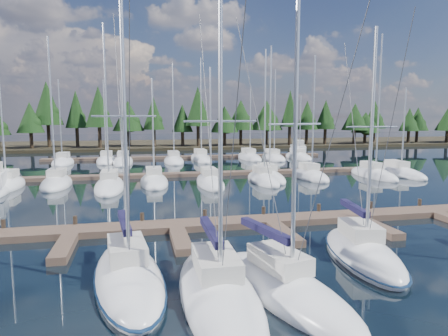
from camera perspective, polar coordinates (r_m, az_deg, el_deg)
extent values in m
plane|color=black|center=(37.58, 0.52, -3.23)|extent=(260.00, 260.00, 0.00)
cube|color=black|center=(96.60, -7.34, 3.37)|extent=(220.00, 30.00, 0.60)
cube|color=brown|center=(26.24, 6.33, -7.49)|extent=(44.00, 2.00, 0.40)
cube|color=brown|center=(22.41, -21.93, -10.59)|extent=(0.90, 4.00, 0.40)
cube|color=brown|center=(22.18, -6.22, -10.28)|extent=(0.90, 4.00, 0.40)
cube|color=brown|center=(23.52, 8.68, -9.28)|extent=(0.90, 4.00, 0.40)
cube|color=brown|center=(26.21, 21.16, -7.97)|extent=(0.90, 4.00, 0.40)
cylinder|color=#32261C|center=(27.03, -28.97, -7.39)|extent=(0.26, 0.26, 0.90)
cylinder|color=#32261C|center=(26.14, -20.48, -7.41)|extent=(0.26, 0.26, 0.90)
cylinder|color=#32261C|center=(25.85, -11.61, -7.25)|extent=(0.26, 0.26, 0.90)
cylinder|color=#32261C|center=(26.18, -2.76, -6.92)|extent=(0.26, 0.26, 0.90)
cylinder|color=#32261C|center=(27.10, 5.67, -6.46)|extent=(0.26, 0.26, 0.90)
cylinder|color=#32261C|center=(28.55, 13.37, -5.91)|extent=(0.26, 0.26, 0.90)
cylinder|color=#32261C|center=(30.47, 20.21, -5.33)|extent=(0.26, 0.26, 0.90)
cylinder|color=#32261C|center=(32.76, 26.15, -4.77)|extent=(0.26, 0.26, 0.90)
cube|color=brown|center=(47.22, -2.15, -0.81)|extent=(50.00, 1.80, 0.40)
cube|color=brown|center=(66.87, -5.14, 1.57)|extent=(46.00, 1.80, 0.40)
ellipsoid|color=silver|center=(17.68, -13.45, -15.30)|extent=(3.62, 8.90, 1.90)
cube|color=beige|center=(17.66, -13.70, -11.17)|extent=(1.78, 2.91, 0.70)
cylinder|color=silver|center=(15.92, -13.99, 5.27)|extent=(0.18, 0.18, 10.76)
cylinder|color=silver|center=(18.44, -14.04, -7.96)|extent=(0.53, 3.80, 0.12)
cube|color=black|center=(18.40, -14.05, -7.51)|extent=(0.74, 3.65, 0.30)
cylinder|color=silver|center=(15.91, -14.05, 7.20)|extent=(2.42, 0.33, 0.07)
cylinder|color=#3F3F44|center=(14.07, -13.37, 4.43)|extent=(0.43, 3.73, 11.07)
cylinder|color=#3F3F44|center=(18.21, -14.54, 5.01)|extent=(0.53, 4.59, 11.07)
ellipsoid|color=#0B1F3B|center=(17.65, -13.46, -15.09)|extent=(3.76, 9.25, 0.18)
ellipsoid|color=silver|center=(15.81, -0.82, -17.92)|extent=(2.92, 9.24, 1.90)
cube|color=beige|center=(15.76, -1.15, -13.27)|extent=(1.59, 2.96, 0.70)
cylinder|color=silver|center=(13.86, -0.51, 4.55)|extent=(0.16, 0.16, 10.44)
cylinder|color=silver|center=(16.55, -1.86, -9.51)|extent=(0.16, 4.05, 0.12)
cube|color=black|center=(16.50, -1.87, -9.01)|extent=(0.39, 3.87, 0.30)
cylinder|color=silver|center=(13.84, -0.51, 6.70)|extent=(2.55, 0.10, 0.07)
cylinder|color=#3F3F44|center=(11.93, 1.32, 3.37)|extent=(0.07, 3.99, 10.75)
cylinder|color=#3F3F44|center=(16.26, -2.17, 4.43)|extent=(0.08, 4.91, 10.75)
ellipsoid|color=silver|center=(16.33, 8.70, -17.15)|extent=(4.53, 8.83, 1.90)
cube|color=beige|center=(16.20, 7.90, -12.76)|extent=(2.01, 2.97, 0.70)
cylinder|color=silver|center=(14.55, 10.12, 4.18)|extent=(0.19, 0.19, 10.24)
cylinder|color=silver|center=(16.76, 5.95, -9.33)|extent=(1.04, 3.64, 0.12)
cube|color=black|center=(16.72, 5.96, -8.83)|extent=(1.23, 3.53, 0.30)
cylinder|color=silver|center=(14.53, 10.17, 6.19)|extent=(2.20, 0.63, 0.07)
cylinder|color=#3F3F44|center=(13.15, 14.85, 3.06)|extent=(0.94, 3.56, 10.55)
cylinder|color=#3F3F44|center=(16.41, 5.41, 4.08)|extent=(1.15, 4.38, 10.56)
ellipsoid|color=silver|center=(21.04, 19.16, -11.78)|extent=(3.79, 7.88, 1.90)
cube|color=beige|center=(21.02, 18.91, -8.36)|extent=(1.81, 2.62, 0.70)
cylinder|color=silver|center=(19.60, 20.29, 4.09)|extent=(0.18, 0.18, 9.88)
cylinder|color=silver|center=(21.66, 18.09, -5.82)|extent=(0.64, 3.31, 0.12)
cube|color=black|center=(21.62, 18.11, -5.44)|extent=(0.84, 3.19, 0.30)
cylinder|color=silver|center=(19.59, 20.36, 5.54)|extent=(2.36, 0.44, 0.07)
cylinder|color=#3F3F44|center=(18.14, 22.31, 3.30)|extent=(0.54, 3.25, 10.19)
cylinder|color=#3F3F44|center=(21.46, 18.15, 4.03)|extent=(0.66, 3.99, 10.19)
ellipsoid|color=#0B1F3B|center=(21.02, 19.17, -11.60)|extent=(3.94, 8.20, 0.18)
ellipsoid|color=silver|center=(44.29, -28.50, -2.32)|extent=(2.60, 7.47, 1.90)
cube|color=beige|center=(44.48, -28.46, -0.71)|extent=(1.43, 2.39, 0.70)
cylinder|color=silver|center=(43.42, -29.22, 7.10)|extent=(0.16, 0.16, 12.83)
ellipsoid|color=silver|center=(43.24, -22.81, -2.21)|extent=(2.77, 7.55, 1.90)
cube|color=beige|center=(43.44, -22.80, -0.57)|extent=(1.52, 2.42, 0.70)
cylinder|color=silver|center=(42.35, -23.42, 7.87)|extent=(0.16, 0.16, 13.46)
ellipsoid|color=silver|center=(39.99, -16.04, -2.66)|extent=(2.76, 9.36, 1.90)
cube|color=beige|center=(40.27, -16.06, -0.86)|extent=(1.52, 3.00, 0.70)
cylinder|color=silver|center=(38.97, -16.51, 8.92)|extent=(0.16, 0.16, 14.34)
ellipsoid|color=silver|center=(41.65, -9.95, -2.09)|extent=(2.82, 7.97, 1.90)
cube|color=beige|center=(41.87, -10.01, -0.38)|extent=(1.55, 2.55, 0.70)
cylinder|color=silver|center=(40.72, -10.11, 5.74)|extent=(0.16, 0.16, 9.68)
ellipsoid|color=silver|center=(40.55, -2.01, -2.24)|extent=(2.52, 8.57, 1.90)
cube|color=beige|center=(40.79, -2.13, -0.48)|extent=(1.38, 2.74, 0.70)
cylinder|color=silver|center=(39.57, -1.94, 6.53)|extent=(0.16, 0.16, 10.67)
ellipsoid|color=silver|center=(42.46, 5.59, -1.83)|extent=(2.46, 8.04, 1.90)
cube|color=beige|center=(42.67, 5.44, -0.16)|extent=(1.35, 2.57, 0.70)
cylinder|color=silver|center=(41.54, 5.88, 7.90)|extent=(0.16, 0.16, 12.66)
ellipsoid|color=silver|center=(44.61, 6.33, -1.40)|extent=(2.69, 8.62, 1.90)
cube|color=beige|center=(44.85, 6.18, 0.20)|extent=(1.48, 2.76, 0.70)
cylinder|color=silver|center=(43.70, 6.65, 8.31)|extent=(0.16, 0.16, 13.35)
ellipsoid|color=silver|center=(46.00, 12.22, -1.26)|extent=(2.81, 7.58, 1.90)
cube|color=beige|center=(46.18, 12.07, 0.28)|extent=(1.55, 2.42, 0.70)
cylinder|color=silver|center=(45.16, 12.67, 7.62)|extent=(0.16, 0.16, 12.51)
ellipsoid|color=silver|center=(49.14, 20.54, -1.02)|extent=(2.43, 8.84, 1.90)
cube|color=beige|center=(49.35, 20.32, 0.43)|extent=(1.34, 2.83, 0.70)
cylinder|color=silver|center=(48.32, 21.27, 8.70)|extent=(0.16, 0.16, 14.91)
ellipsoid|color=silver|center=(51.69, 23.67, -0.78)|extent=(2.60, 9.42, 1.90)
cube|color=beige|center=(51.93, 23.44, 0.60)|extent=(1.43, 3.01, 0.70)
cylinder|color=silver|center=(50.89, 24.30, 5.24)|extent=(0.16, 0.16, 9.20)
ellipsoid|color=silver|center=(62.86, -22.02, 0.64)|extent=(2.89, 7.81, 1.90)
cube|color=beige|center=(63.12, -22.01, 1.77)|extent=(1.59, 2.50, 0.70)
cylinder|color=silver|center=(62.11, -22.37, 6.50)|extent=(0.16, 0.16, 11.15)
ellipsoid|color=silver|center=(63.26, -16.44, 0.92)|extent=(2.92, 8.58, 1.90)
cube|color=beige|center=(63.57, -16.45, 2.04)|extent=(1.61, 2.75, 0.70)
cylinder|color=silver|center=(62.48, -16.69, 6.84)|extent=(0.16, 0.16, 11.36)
ellipsoid|color=silver|center=(61.73, -14.22, 0.84)|extent=(2.89, 11.48, 1.90)
cube|color=beige|center=(62.18, -14.24, 2.00)|extent=(1.59, 3.67, 0.70)
cylinder|color=silver|center=(60.78, -14.43, 6.84)|extent=(0.16, 0.16, 11.22)
ellipsoid|color=silver|center=(60.98, -7.18, 0.93)|extent=(2.88, 8.95, 1.90)
cube|color=beige|center=(61.30, -7.23, 2.09)|extent=(1.58, 2.86, 0.70)
cylinder|color=silver|center=(60.17, -7.26, 8.19)|extent=(0.16, 0.16, 13.70)
ellipsoid|color=silver|center=(64.13, -3.31, 1.29)|extent=(2.90, 11.62, 1.90)
cube|color=beige|center=(64.58, -3.40, 2.40)|extent=(1.59, 3.72, 0.70)
cylinder|color=silver|center=(63.22, -3.29, 8.75)|extent=(0.16, 0.16, 14.92)
ellipsoid|color=silver|center=(65.86, 3.63, 1.45)|extent=(2.99, 10.06, 1.90)
cube|color=beige|center=(66.23, 3.52, 2.53)|extent=(1.64, 3.22, 0.70)
cylinder|color=silver|center=(65.03, 3.79, 6.90)|extent=(0.16, 0.16, 10.82)
ellipsoid|color=silver|center=(65.09, 7.05, 1.34)|extent=(2.99, 8.03, 1.90)
cube|color=beige|center=(65.36, 6.95, 2.42)|extent=(1.64, 2.57, 0.70)
cylinder|color=silver|center=(64.37, 7.27, 7.93)|extent=(0.16, 0.16, 13.25)
ellipsoid|color=silver|center=(67.36, 10.57, 1.47)|extent=(2.75, 9.38, 1.90)
cube|color=beige|center=(67.68, 10.44, 2.52)|extent=(1.51, 3.00, 0.70)
cylinder|color=silver|center=(66.60, 10.84, 6.15)|extent=(0.16, 0.16, 9.33)
ellipsoid|color=silver|center=(69.34, 10.49, 1.60)|extent=(6.30, 10.17, 1.93)
cube|color=silver|center=(69.22, 10.52, 2.66)|extent=(4.07, 5.81, 1.29)
cube|color=beige|center=(68.67, 10.56, 3.52)|extent=(2.81, 3.78, 0.96)
cylinder|color=silver|center=(70.07, 10.51, 4.12)|extent=(0.10, 0.10, 1.72)
ellipsoid|color=black|center=(93.58, -29.35, 4.99)|extent=(3.03, 3.03, 3.03)
cylinder|color=black|center=(88.86, -25.81, 3.56)|extent=(0.70, 0.70, 3.13)
cone|color=black|center=(88.73, -25.97, 6.53)|extent=(5.23, 5.23, 6.09)
ellipsoid|color=black|center=(88.63, -25.61, 5.65)|extent=(3.14, 3.14, 3.14)
cylinder|color=black|center=(91.30, -23.75, 4.22)|extent=(0.70, 0.70, 4.62)
cone|color=black|center=(91.26, -23.97, 8.48)|extent=(6.19, 6.19, 8.98)
ellipsoid|color=black|center=(91.12, -23.59, 7.21)|extent=(3.71, 3.71, 3.71)
cylinder|color=black|center=(89.52, -20.22, 4.14)|extent=(0.70, 0.70, 3.98)
cone|color=black|center=(89.43, -20.39, 7.89)|extent=(4.50, 4.50, 7.74)
ellipsoid|color=black|center=(89.35, -20.02, 6.77)|extent=(2.70, 2.70, 2.70)
cylinder|color=black|center=(85.28, -17.32, 4.20)|extent=(0.70, 0.70, 4.22)
cone|color=black|center=(85.20, -17.48, 8.37)|extent=(5.47, 5.47, 8.21)
ellipsoid|color=black|center=(85.14, -17.09, 7.12)|extent=(3.28, 3.28, 3.28)
cylinder|color=black|center=(88.57, -13.44, 4.13)|extent=(0.70, 0.70, 3.29)
cone|color=black|center=(88.45, -13.53, 7.26)|extent=(6.70, 6.70, 6.39)
ellipsoid|color=black|center=(88.45, -13.18, 6.32)|extent=(4.02, 4.02, 4.02)
cylinder|color=black|center=(87.13, -9.95, 4.27)|extent=(0.70, 0.70, 3.57)
cone|color=black|center=(87.02, -10.03, 7.73)|extent=(4.57, 4.57, 6.95)
ellipsoid|color=black|center=(87.04, -9.67, 6.69)|extent=(2.74, 2.74, 2.74)
cylinder|color=black|center=(87.54, -5.94, 4.18)|extent=(0.70, 0.70, 3.04)
cone|color=black|center=(87.42, -5.97, 7.10)|extent=(4.56, 4.56, 5.90)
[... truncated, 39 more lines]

